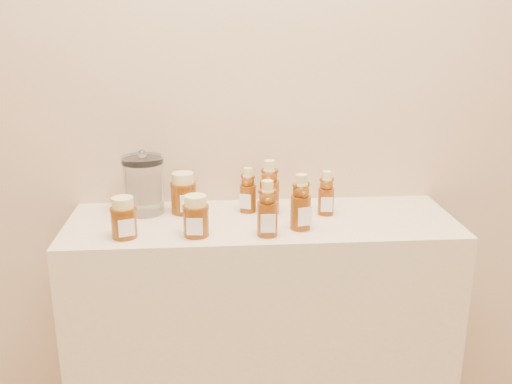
{
  "coord_description": "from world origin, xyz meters",
  "views": [
    {
      "loc": [
        -0.14,
        -0.1,
        1.51
      ],
      "look_at": [
        -0.02,
        1.52,
        1.0
      ],
      "focal_mm": 40.0,
      "sensor_mm": 36.0,
      "label": 1
    }
  ],
  "objects_px": {
    "bear_bottle_back_left": "(248,187)",
    "glass_canister": "(144,183)",
    "honey_jar_left": "(124,217)",
    "display_table": "(262,346)",
    "bear_bottle_front_left": "(267,205)"
  },
  "relations": [
    {
      "from": "glass_canister",
      "to": "display_table",
      "type": "bearing_deg",
      "value": -14.44
    },
    {
      "from": "display_table",
      "to": "bear_bottle_front_left",
      "type": "distance_m",
      "value": 0.56
    },
    {
      "from": "display_table",
      "to": "glass_canister",
      "type": "relative_size",
      "value": 5.99
    },
    {
      "from": "bear_bottle_front_left",
      "to": "honey_jar_left",
      "type": "xyz_separation_m",
      "value": [
        -0.41,
        0.02,
        -0.03
      ]
    },
    {
      "from": "glass_canister",
      "to": "bear_bottle_back_left",
      "type": "bearing_deg",
      "value": -2.28
    },
    {
      "from": "bear_bottle_front_left",
      "to": "honey_jar_left",
      "type": "bearing_deg",
      "value": 179.18
    },
    {
      "from": "bear_bottle_front_left",
      "to": "glass_canister",
      "type": "bearing_deg",
      "value": 150.59
    },
    {
      "from": "bear_bottle_front_left",
      "to": "glass_canister",
      "type": "xyz_separation_m",
      "value": [
        -0.37,
        0.22,
        0.01
      ]
    },
    {
      "from": "honey_jar_left",
      "to": "glass_canister",
      "type": "xyz_separation_m",
      "value": [
        0.04,
        0.21,
        0.04
      ]
    },
    {
      "from": "bear_bottle_back_left",
      "to": "glass_canister",
      "type": "bearing_deg",
      "value": -159.88
    },
    {
      "from": "bear_bottle_back_left",
      "to": "honey_jar_left",
      "type": "xyz_separation_m",
      "value": [
        -0.36,
        -0.19,
        -0.02
      ]
    },
    {
      "from": "display_table",
      "to": "glass_canister",
      "type": "height_order",
      "value": "glass_canister"
    },
    {
      "from": "honey_jar_left",
      "to": "glass_canister",
      "type": "relative_size",
      "value": 0.59
    },
    {
      "from": "display_table",
      "to": "honey_jar_left",
      "type": "xyz_separation_m",
      "value": [
        -0.4,
        -0.11,
        0.51
      ]
    },
    {
      "from": "honey_jar_left",
      "to": "glass_canister",
      "type": "bearing_deg",
      "value": 61.89
    }
  ]
}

